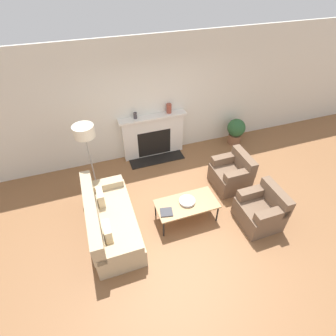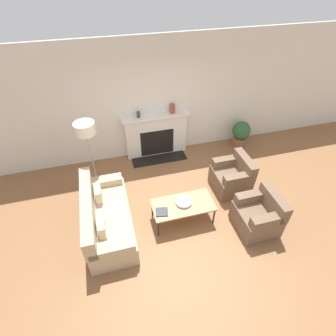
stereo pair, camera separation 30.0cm
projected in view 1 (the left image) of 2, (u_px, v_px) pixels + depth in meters
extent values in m
plane|color=brown|center=(191.00, 216.00, 5.37)|extent=(18.00, 18.00, 0.00)
cube|color=silver|center=(154.00, 100.00, 6.18)|extent=(18.00, 0.06, 2.90)
cube|color=silver|center=(153.00, 136.00, 6.65)|extent=(1.55, 0.20, 1.09)
cube|color=black|center=(154.00, 143.00, 6.69)|extent=(0.85, 0.04, 0.71)
cube|color=black|center=(157.00, 159.00, 6.80)|extent=(1.40, 0.40, 0.02)
cube|color=silver|center=(153.00, 117.00, 6.26)|extent=(1.67, 0.28, 0.05)
cube|color=tan|center=(113.00, 224.00, 4.96)|extent=(0.82, 1.86, 0.43)
cube|color=tan|center=(92.00, 213.00, 4.60)|extent=(0.20, 1.86, 0.44)
cube|color=tan|center=(120.00, 251.00, 4.19)|extent=(0.76, 0.22, 0.15)
cube|color=tan|center=(104.00, 184.00, 5.37)|extent=(0.76, 0.22, 0.15)
cube|color=beige|center=(108.00, 231.00, 4.40)|extent=(0.12, 0.32, 0.28)
cube|color=beige|center=(101.00, 197.00, 5.01)|extent=(0.12, 0.32, 0.28)
cube|color=brown|center=(258.00, 214.00, 5.13)|extent=(0.72, 0.78, 0.44)
cube|color=brown|center=(276.00, 197.00, 4.94)|extent=(0.18, 0.78, 0.36)
cube|color=brown|center=(253.00, 193.00, 5.14)|extent=(0.65, 0.18, 0.19)
cube|color=brown|center=(272.00, 215.00, 4.71)|extent=(0.65, 0.18, 0.19)
cube|color=brown|center=(230.00, 178.00, 5.94)|extent=(0.72, 0.78, 0.44)
cube|color=brown|center=(244.00, 161.00, 5.75)|extent=(0.18, 0.78, 0.36)
cube|color=brown|center=(225.00, 159.00, 5.95)|extent=(0.65, 0.18, 0.19)
cube|color=brown|center=(239.00, 176.00, 5.52)|extent=(0.65, 0.18, 0.19)
cube|color=tan|center=(187.00, 204.00, 5.07)|extent=(1.20, 0.60, 0.03)
cylinder|color=black|center=(164.00, 229.00, 4.88)|extent=(0.03, 0.03, 0.41)
cylinder|color=black|center=(217.00, 214.00, 5.16)|extent=(0.03, 0.03, 0.41)
cylinder|color=black|center=(155.00, 209.00, 5.26)|extent=(0.03, 0.03, 0.41)
cylinder|color=black|center=(206.00, 196.00, 5.54)|extent=(0.03, 0.03, 0.41)
cylinder|color=silver|center=(187.00, 202.00, 5.08)|extent=(0.11, 0.11, 0.01)
cylinder|color=silver|center=(187.00, 201.00, 5.06)|extent=(0.31, 0.31, 0.04)
cube|color=#38383D|center=(166.00, 212.00, 4.88)|extent=(0.26, 0.25, 0.02)
cylinder|color=gray|center=(97.00, 187.00, 5.99)|extent=(0.38, 0.38, 0.03)
cylinder|color=gray|center=(91.00, 163.00, 5.53)|extent=(0.03, 0.03, 1.41)
cylinder|color=silver|center=(84.00, 131.00, 5.02)|extent=(0.41, 0.41, 0.23)
cylinder|color=#3D383D|center=(135.00, 116.00, 6.12)|extent=(0.08, 0.08, 0.14)
cylinder|color=brown|center=(169.00, 108.00, 6.30)|extent=(0.12, 0.12, 0.23)
cylinder|color=brown|center=(234.00, 139.00, 7.30)|extent=(0.34, 0.34, 0.26)
sphere|color=#2D5B33|center=(236.00, 128.00, 7.08)|extent=(0.48, 0.48, 0.48)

